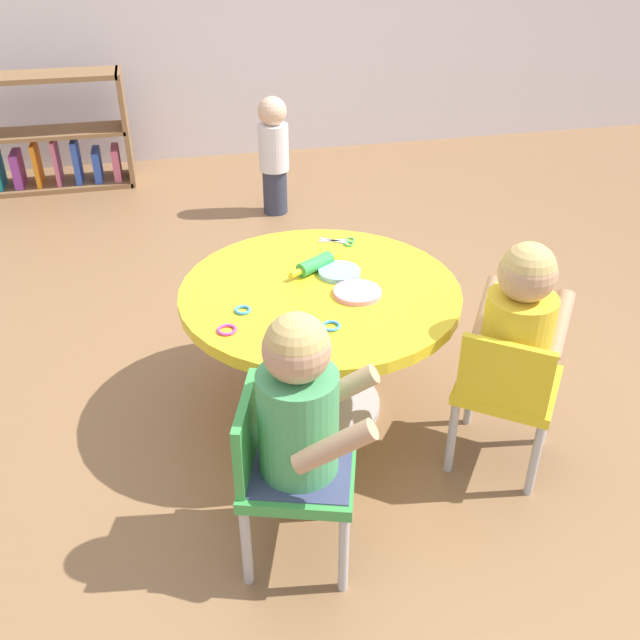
{
  "coord_description": "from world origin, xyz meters",
  "views": [
    {
      "loc": [
        -0.45,
        -1.97,
        1.64
      ],
      "look_at": [
        0.0,
        0.0,
        0.38
      ],
      "focal_mm": 39.1,
      "sensor_mm": 36.0,
      "label": 1
    }
  ],
  "objects_px": {
    "seated_child_left": "(300,403)",
    "seated_child_right": "(519,321)",
    "toddler_standing": "(274,153)",
    "child_chair_right": "(506,389)",
    "child_chair_left": "(286,469)",
    "rolling_pin": "(315,264)",
    "bookshelf_low": "(52,141)",
    "craft_table": "(320,317)",
    "craft_scissors": "(342,242)"
  },
  "relations": [
    {
      "from": "bookshelf_low",
      "to": "craft_scissors",
      "type": "relative_size",
      "value": 6.53
    },
    {
      "from": "child_chair_left",
      "to": "craft_table",
      "type": "bearing_deg",
      "value": 69.07
    },
    {
      "from": "child_chair_right",
      "to": "toddler_standing",
      "type": "bearing_deg",
      "value": 98.8
    },
    {
      "from": "child_chair_right",
      "to": "seated_child_right",
      "type": "bearing_deg",
      "value": 53.28
    },
    {
      "from": "child_chair_right",
      "to": "craft_scissors",
      "type": "xyz_separation_m",
      "value": [
        -0.34,
        0.74,
        0.2
      ]
    },
    {
      "from": "child_chair_right",
      "to": "toddler_standing",
      "type": "height_order",
      "value": "toddler_standing"
    },
    {
      "from": "craft_table",
      "to": "child_chair_right",
      "type": "distance_m",
      "value": 0.66
    },
    {
      "from": "craft_table",
      "to": "seated_child_right",
      "type": "xyz_separation_m",
      "value": [
        0.52,
        -0.38,
        0.14
      ]
    },
    {
      "from": "craft_table",
      "to": "child_chair_right",
      "type": "xyz_separation_m",
      "value": [
        0.5,
        -0.42,
        -0.08
      ]
    },
    {
      "from": "child_chair_right",
      "to": "craft_scissors",
      "type": "bearing_deg",
      "value": 114.65
    },
    {
      "from": "toddler_standing",
      "to": "rolling_pin",
      "type": "relative_size",
      "value": 3.27
    },
    {
      "from": "craft_table",
      "to": "toddler_standing",
      "type": "height_order",
      "value": "toddler_standing"
    },
    {
      "from": "seated_child_left",
      "to": "seated_child_right",
      "type": "bearing_deg",
      "value": 18.16
    },
    {
      "from": "seated_child_right",
      "to": "toddler_standing",
      "type": "bearing_deg",
      "value": 99.53
    },
    {
      "from": "rolling_pin",
      "to": "child_chair_right",
      "type": "bearing_deg",
      "value": -47.94
    },
    {
      "from": "bookshelf_low",
      "to": "toddler_standing",
      "type": "distance_m",
      "value": 1.46
    },
    {
      "from": "bookshelf_low",
      "to": "rolling_pin",
      "type": "relative_size",
      "value": 4.53
    },
    {
      "from": "child_chair_left",
      "to": "rolling_pin",
      "type": "relative_size",
      "value": 2.61
    },
    {
      "from": "craft_table",
      "to": "rolling_pin",
      "type": "relative_size",
      "value": 4.57
    },
    {
      "from": "child_chair_left",
      "to": "craft_scissors",
      "type": "relative_size",
      "value": 3.76
    },
    {
      "from": "child_chair_left",
      "to": "toddler_standing",
      "type": "height_order",
      "value": "toddler_standing"
    },
    {
      "from": "seated_child_right",
      "to": "bookshelf_low",
      "type": "height_order",
      "value": "seated_child_right"
    },
    {
      "from": "child_chair_left",
      "to": "toddler_standing",
      "type": "bearing_deg",
      "value": 81.07
    },
    {
      "from": "craft_scissors",
      "to": "seated_child_left",
      "type": "bearing_deg",
      "value": -110.58
    },
    {
      "from": "seated_child_left",
      "to": "rolling_pin",
      "type": "distance_m",
      "value": 0.77
    },
    {
      "from": "toddler_standing",
      "to": "craft_scissors",
      "type": "xyz_separation_m",
      "value": [
        0.01,
        -1.51,
        0.14
      ]
    },
    {
      "from": "bookshelf_low",
      "to": "toddler_standing",
      "type": "relative_size",
      "value": 1.38
    },
    {
      "from": "bookshelf_low",
      "to": "rolling_pin",
      "type": "height_order",
      "value": "bookshelf_low"
    },
    {
      "from": "craft_table",
      "to": "craft_scissors",
      "type": "height_order",
      "value": "craft_scissors"
    },
    {
      "from": "child_chair_right",
      "to": "seated_child_left",
      "type": "bearing_deg",
      "value": -163.66
    },
    {
      "from": "child_chair_right",
      "to": "toddler_standing",
      "type": "xyz_separation_m",
      "value": [
        -0.35,
        2.25,
        0.05
      ]
    },
    {
      "from": "child_chair_left",
      "to": "rolling_pin",
      "type": "xyz_separation_m",
      "value": [
        0.24,
        0.73,
        0.22
      ]
    },
    {
      "from": "child_chair_left",
      "to": "rolling_pin",
      "type": "height_order",
      "value": "rolling_pin"
    },
    {
      "from": "child_chair_right",
      "to": "craft_scissors",
      "type": "height_order",
      "value": "child_chair_right"
    },
    {
      "from": "bookshelf_low",
      "to": "craft_scissors",
      "type": "xyz_separation_m",
      "value": [
        1.28,
        -2.23,
        0.21
      ]
    },
    {
      "from": "seated_child_left",
      "to": "seated_child_right",
      "type": "distance_m",
      "value": 0.76
    },
    {
      "from": "toddler_standing",
      "to": "craft_scissors",
      "type": "distance_m",
      "value": 1.52
    },
    {
      "from": "child_chair_left",
      "to": "seated_child_left",
      "type": "relative_size",
      "value": 1.05
    },
    {
      "from": "seated_child_right",
      "to": "craft_scissors",
      "type": "xyz_separation_m",
      "value": [
        -0.36,
        0.71,
        -0.03
      ]
    },
    {
      "from": "toddler_standing",
      "to": "child_chair_right",
      "type": "bearing_deg",
      "value": -81.2
    },
    {
      "from": "child_chair_right",
      "to": "craft_table",
      "type": "bearing_deg",
      "value": 140.21
    },
    {
      "from": "seated_child_right",
      "to": "craft_scissors",
      "type": "bearing_deg",
      "value": 117.17
    },
    {
      "from": "child_chair_left",
      "to": "bookshelf_low",
      "type": "height_order",
      "value": "bookshelf_low"
    },
    {
      "from": "seated_child_right",
      "to": "bookshelf_low",
      "type": "bearing_deg",
      "value": 119.29
    },
    {
      "from": "toddler_standing",
      "to": "bookshelf_low",
      "type": "bearing_deg",
      "value": 150.64
    },
    {
      "from": "seated_child_right",
      "to": "craft_scissors",
      "type": "height_order",
      "value": "seated_child_right"
    },
    {
      "from": "seated_child_right",
      "to": "bookshelf_low",
      "type": "xyz_separation_m",
      "value": [
        -1.65,
        2.93,
        -0.24
      ]
    },
    {
      "from": "seated_child_left",
      "to": "bookshelf_low",
      "type": "xyz_separation_m",
      "value": [
        -0.93,
        3.17,
        -0.24
      ]
    },
    {
      "from": "child_chair_left",
      "to": "seated_child_right",
      "type": "height_order",
      "value": "seated_child_right"
    },
    {
      "from": "child_chair_left",
      "to": "craft_scissors",
      "type": "height_order",
      "value": "child_chair_left"
    }
  ]
}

